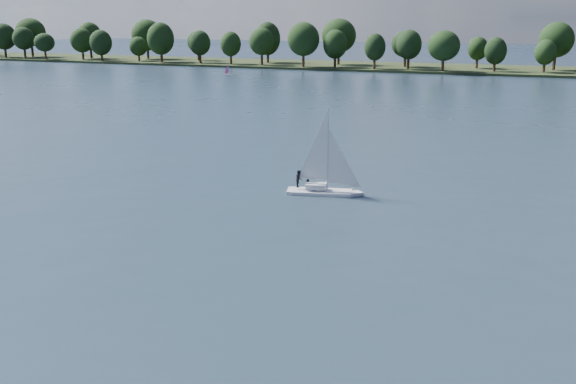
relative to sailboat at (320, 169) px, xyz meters
The scene contains 5 objects.
ground 52.16m from the sailboat, 85.89° to the left, with size 700.00×700.00×0.00m, color #233342.
far_shore 164.03m from the sailboat, 88.69° to the left, with size 660.00×40.00×1.50m, color black.
sailboat is the anchor object (origin of this frame).
dinghy_pink 137.51m from the sailboat, 120.88° to the left, with size 2.56×2.24×3.94m.
treeline 160.17m from the sailboat, 91.93° to the left, with size 562.79×73.79×18.87m.
Camera 1 is at (16.18, -9.65, 16.81)m, focal length 40.00 mm.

